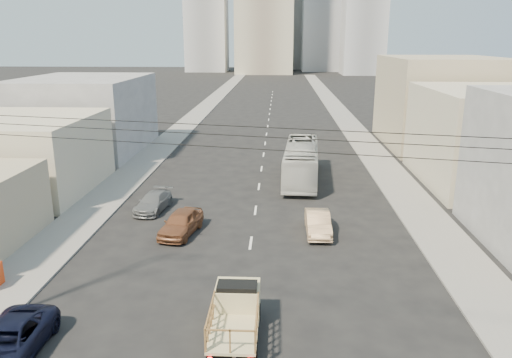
# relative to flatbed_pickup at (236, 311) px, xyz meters

# --- Properties ---
(sidewalk_left) EXTENTS (3.50, 180.00, 0.12)m
(sidewalk_left) POSITION_rel_flatbed_pickup_xyz_m (-11.68, 65.76, -1.03)
(sidewalk_left) COLOR gray
(sidewalk_left) RESTS_ON ground
(sidewalk_right) EXTENTS (3.50, 180.00, 0.12)m
(sidewalk_right) POSITION_rel_flatbed_pickup_xyz_m (11.82, 65.76, -1.03)
(sidewalk_right) COLOR gray
(sidewalk_right) RESTS_ON ground
(lane_dashes) EXTENTS (0.15, 104.00, 0.01)m
(lane_dashes) POSITION_rel_flatbed_pickup_xyz_m (0.07, 48.76, -1.09)
(lane_dashes) COLOR silver
(lane_dashes) RESTS_ON ground
(flatbed_pickup) EXTENTS (1.95, 4.41, 1.90)m
(flatbed_pickup) POSITION_rel_flatbed_pickup_xyz_m (0.00, 0.00, 0.00)
(flatbed_pickup) COLOR tan
(flatbed_pickup) RESTS_ON ground
(navy_pickup) EXTENTS (2.39, 5.05, 1.39)m
(navy_pickup) POSITION_rel_flatbed_pickup_xyz_m (-8.63, -1.99, -0.40)
(navy_pickup) COLOR black
(navy_pickup) RESTS_ON ground
(city_bus) EXTENTS (3.55, 12.00, 3.30)m
(city_bus) POSITION_rel_flatbed_pickup_xyz_m (3.67, 24.12, 0.56)
(city_bus) COLOR #B9BAB5
(city_bus) RESTS_ON ground
(sedan_brown) EXTENTS (2.59, 4.72, 1.52)m
(sedan_brown) POSITION_rel_flatbed_pickup_xyz_m (-4.41, 11.01, -0.33)
(sedan_brown) COLOR brown
(sedan_brown) RESTS_ON ground
(sedan_tan) EXTENTS (1.53, 4.26, 1.40)m
(sedan_tan) POSITION_rel_flatbed_pickup_xyz_m (4.24, 11.53, -0.39)
(sedan_tan) COLOR tan
(sedan_tan) RESTS_ON ground
(sedan_grey) EXTENTS (2.32, 4.53, 1.26)m
(sedan_grey) POSITION_rel_flatbed_pickup_xyz_m (-7.28, 15.39, -0.46)
(sedan_grey) COLOR slate
(sedan_grey) RESTS_ON ground
(overhead_wires) EXTENTS (23.01, 5.02, 0.72)m
(overhead_wires) POSITION_rel_flatbed_pickup_xyz_m (0.07, -2.74, 7.87)
(overhead_wires) COLOR black
(overhead_wires) RESTS_ON ground
(bldg_right_mid) EXTENTS (11.00, 14.00, 8.00)m
(bldg_right_mid) POSITION_rel_flatbed_pickup_xyz_m (19.57, 23.76, 2.91)
(bldg_right_mid) COLOR #BDB698
(bldg_right_mid) RESTS_ON ground
(bldg_right_far) EXTENTS (12.00, 16.00, 10.00)m
(bldg_right_far) POSITION_rel_flatbed_pickup_xyz_m (20.07, 39.76, 3.91)
(bldg_right_far) COLOR tan
(bldg_right_far) RESTS_ON ground
(bldg_left_mid) EXTENTS (11.00, 12.00, 6.00)m
(bldg_left_mid) POSITION_rel_flatbed_pickup_xyz_m (-18.93, 19.76, 1.91)
(bldg_left_mid) COLOR #BDB698
(bldg_left_mid) RESTS_ON ground
(bldg_left_far) EXTENTS (12.00, 16.00, 8.00)m
(bldg_left_far) POSITION_rel_flatbed_pickup_xyz_m (-19.43, 34.76, 2.91)
(bldg_left_far) COLOR gray
(bldg_left_far) RESTS_ON ground
(midrise_ne) EXTENTS (16.00, 16.00, 40.00)m
(midrise_ne) POSITION_rel_flatbed_pickup_xyz_m (18.07, 180.76, 18.91)
(midrise_ne) COLOR gray
(midrise_ne) RESTS_ON ground
(midrise_nw) EXTENTS (15.00, 15.00, 34.00)m
(midrise_nw) POSITION_rel_flatbed_pickup_xyz_m (-25.93, 175.76, 15.91)
(midrise_nw) COLOR gray
(midrise_nw) RESTS_ON ground
(midrise_back) EXTENTS (18.00, 18.00, 44.00)m
(midrise_back) POSITION_rel_flatbed_pickup_xyz_m (6.07, 195.76, 20.91)
(midrise_back) COLOR gray
(midrise_back) RESTS_ON ground
(midrise_east) EXTENTS (14.00, 14.00, 28.00)m
(midrise_east) POSITION_rel_flatbed_pickup_xyz_m (30.07, 160.76, 12.91)
(midrise_east) COLOR gray
(midrise_east) RESTS_ON ground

